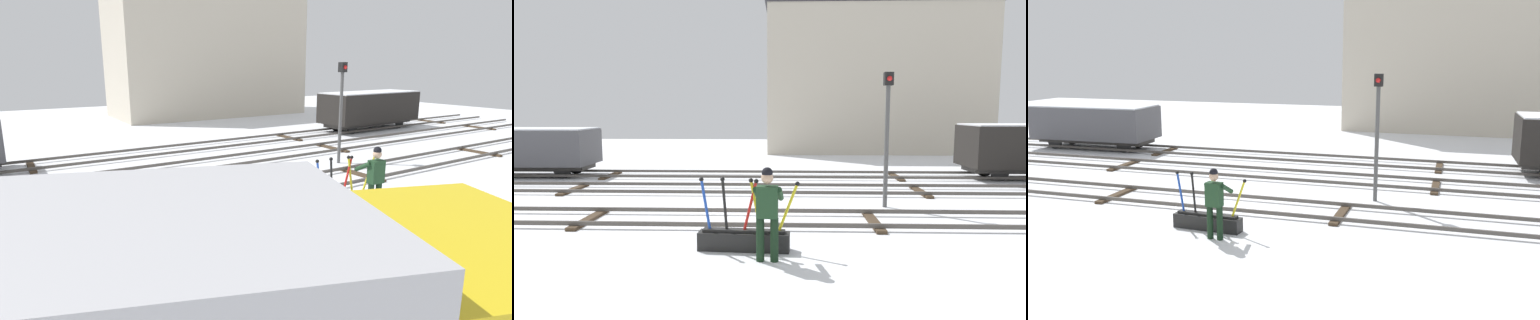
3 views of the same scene
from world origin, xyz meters
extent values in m
plane|color=white|center=(0.00, 0.00, 0.00)|extent=(60.00, 60.00, 0.00)
cube|color=#4C4742|center=(0.00, -0.72, 0.13)|extent=(44.00, 0.07, 0.10)
cube|color=#4C4742|center=(0.00, 0.72, 0.13)|extent=(44.00, 0.07, 0.10)
cube|color=#423323|center=(-3.52, 0.00, 0.04)|extent=(0.24, 1.94, 0.08)
cube|color=#423323|center=(3.52, 0.00, 0.04)|extent=(0.24, 1.94, 0.08)
cube|color=#423323|center=(10.56, 0.00, 0.04)|extent=(0.24, 1.94, 0.08)
cube|color=#4C4742|center=(0.00, 3.26, 0.13)|extent=(44.00, 0.07, 0.10)
cube|color=#4C4742|center=(0.00, 4.70, 0.13)|extent=(44.00, 0.07, 0.10)
cube|color=#423323|center=(-5.87, 3.98, 0.04)|extent=(0.24, 1.94, 0.08)
cube|color=#423323|center=(5.87, 3.98, 0.04)|extent=(0.24, 1.94, 0.08)
cube|color=#423323|center=(17.60, 3.98, 0.04)|extent=(0.24, 1.94, 0.08)
cube|color=#4C4742|center=(0.00, 6.49, 0.13)|extent=(44.00, 0.07, 0.10)
cube|color=#4C4742|center=(0.00, 7.93, 0.13)|extent=(44.00, 0.07, 0.10)
cube|color=#423323|center=(-5.87, 7.21, 0.04)|extent=(0.24, 1.94, 0.08)
cube|color=#423323|center=(5.87, 7.21, 0.04)|extent=(0.24, 1.94, 0.08)
cube|color=#423323|center=(17.60, 7.21, 0.04)|extent=(0.24, 1.94, 0.08)
cube|color=black|center=(0.56, -2.14, 0.18)|extent=(1.82, 0.48, 0.36)
cube|color=black|center=(0.56, -2.14, 0.39)|extent=(1.63, 0.31, 0.06)
cylinder|color=#1E47B7|center=(-0.20, -2.09, 0.88)|extent=(0.22, 0.07, 1.05)
sphere|color=black|center=(-0.28, -2.08, 1.40)|extent=(0.09, 0.09, 0.09)
cylinder|color=black|center=(0.18, -2.11, 0.88)|extent=(0.14, 0.06, 1.05)
sphere|color=black|center=(0.14, -2.11, 1.41)|extent=(0.09, 0.09, 0.09)
cylinder|color=red|center=(0.68, -2.15, 0.87)|extent=(0.31, 0.08, 1.03)
sphere|color=black|center=(0.80, -2.16, 1.38)|extent=(0.09, 0.09, 0.09)
cylinder|color=yellow|center=(0.80, -2.16, 0.88)|extent=(0.25, 0.07, 1.04)
sphere|color=black|center=(0.70, -2.15, 1.39)|extent=(0.09, 0.09, 0.09)
cylinder|color=yellow|center=(1.42, -2.20, 0.85)|extent=(0.42, 0.08, 1.00)
sphere|color=black|center=(1.60, -2.21, 1.34)|extent=(0.09, 0.09, 0.09)
cylinder|color=black|center=(0.91, -2.76, 0.41)|extent=(0.15, 0.15, 0.82)
cylinder|color=black|center=(1.17, -2.78, 0.41)|extent=(0.15, 0.15, 0.82)
cube|color=#1E3D23|center=(1.04, -2.77, 1.10)|extent=(0.39, 0.26, 0.58)
sphere|color=tan|center=(1.04, -2.77, 1.54)|extent=(0.22, 0.22, 0.22)
sphere|color=black|center=(1.04, -2.77, 1.63)|extent=(0.20, 0.20, 0.20)
cylinder|color=#1E3D23|center=(0.85, -2.51, 1.21)|extent=(0.14, 0.54, 0.35)
cylinder|color=#1E3D23|center=(1.27, -2.54, 1.21)|extent=(0.14, 0.54, 0.35)
cylinder|color=#4C4C4C|center=(4.20, 1.83, 1.71)|extent=(0.12, 0.12, 3.42)
cube|color=black|center=(4.20, 1.83, 3.60)|extent=(0.24, 0.24, 0.36)
sphere|color=red|center=(4.20, 1.70, 3.60)|extent=(0.14, 0.14, 0.14)
cube|color=beige|center=(7.12, 19.17, 4.52)|extent=(13.71, 6.29, 9.04)
cube|color=#2D2B28|center=(11.66, 7.21, 0.40)|extent=(6.01, 1.52, 0.20)
cube|color=black|center=(11.66, 7.21, 1.31)|extent=(6.35, 2.41, 1.62)
cube|color=white|center=(11.66, 7.21, 2.15)|extent=(6.22, 2.32, 0.06)
cylinder|color=black|center=(9.65, 6.53, 0.35)|extent=(0.70, 0.12, 0.70)
cylinder|color=black|center=(9.60, 7.74, 0.35)|extent=(0.70, 0.12, 0.70)
cylinder|color=black|center=(13.72, 6.67, 0.35)|extent=(0.70, 0.12, 0.70)
cylinder|color=black|center=(13.68, 7.88, 0.35)|extent=(0.70, 0.12, 0.70)
camera|label=1|loc=(-6.69, -9.45, 3.66)|focal=28.79mm
camera|label=2|loc=(1.36, -10.50, 2.76)|focal=30.77mm
camera|label=3|loc=(6.39, -14.40, 4.44)|focal=39.06mm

